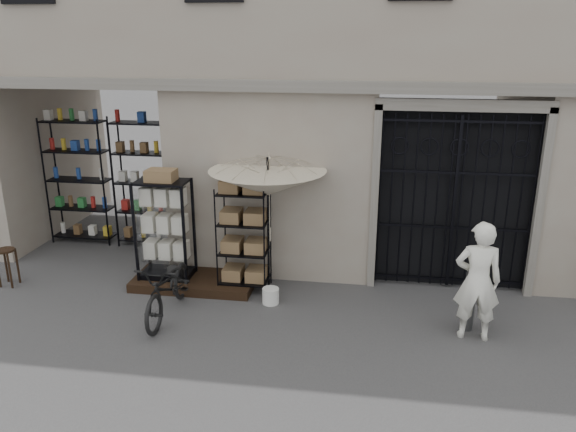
% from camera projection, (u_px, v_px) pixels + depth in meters
% --- Properties ---
extents(ground, '(80.00, 80.00, 0.00)m').
position_uv_depth(ground, '(331.00, 345.00, 7.57)').
color(ground, black).
rests_on(ground, ground).
extents(main_building, '(14.00, 4.00, 9.00)m').
position_uv_depth(main_building, '(355.00, 5.00, 9.94)').
color(main_building, gray).
rests_on(main_building, ground).
extents(shop_recess, '(3.00, 1.70, 3.00)m').
position_uv_depth(shop_recess, '(102.00, 176.00, 10.39)').
color(shop_recess, black).
rests_on(shop_recess, ground).
extents(shop_shelving, '(2.70, 0.50, 2.50)m').
position_uv_depth(shop_shelving, '(113.00, 182.00, 10.94)').
color(shop_shelving, black).
rests_on(shop_shelving, ground).
extents(iron_gate, '(2.50, 0.21, 3.00)m').
position_uv_depth(iron_gate, '(453.00, 198.00, 9.00)').
color(iron_gate, black).
rests_on(iron_gate, ground).
extents(step_platform, '(2.00, 0.90, 0.15)m').
position_uv_depth(step_platform, '(195.00, 281.00, 9.35)').
color(step_platform, black).
rests_on(step_platform, ground).
extents(display_cabinet, '(0.90, 0.65, 1.77)m').
position_uv_depth(display_cabinet, '(165.00, 234.00, 9.16)').
color(display_cabinet, black).
rests_on(display_cabinet, step_platform).
extents(wire_rack, '(0.89, 0.75, 1.75)m').
position_uv_depth(wire_rack, '(244.00, 240.00, 9.01)').
color(wire_rack, black).
rests_on(wire_rack, ground).
extents(market_umbrella, '(2.13, 2.15, 2.63)m').
position_uv_depth(market_umbrella, '(268.00, 176.00, 8.75)').
color(market_umbrella, black).
rests_on(market_umbrella, ground).
extents(white_bucket, '(0.34, 0.34, 0.25)m').
position_uv_depth(white_bucket, '(271.00, 296.00, 8.72)').
color(white_bucket, silver).
rests_on(white_bucket, ground).
extents(bicycle, '(0.60, 0.91, 1.72)m').
position_uv_depth(bicycle, '(171.00, 315.00, 8.40)').
color(bicycle, black).
rests_on(bicycle, ground).
extents(wooden_stool, '(0.30, 0.30, 0.64)m').
position_uv_depth(wooden_stool, '(8.00, 266.00, 9.30)').
color(wooden_stool, black).
rests_on(wooden_stool, ground).
extents(steel_bollard, '(0.21, 0.21, 0.87)m').
position_uv_depth(steel_bollard, '(469.00, 301.00, 7.86)').
color(steel_bollard, '#4F5051').
rests_on(steel_bollard, ground).
extents(shopkeeper, '(0.68, 1.71, 0.40)m').
position_uv_depth(shopkeeper, '(471.00, 337.00, 7.79)').
color(shopkeeper, white).
rests_on(shopkeeper, ground).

